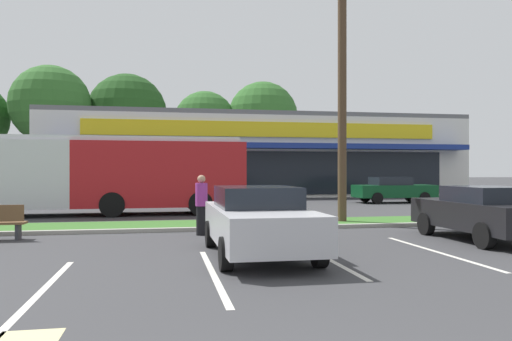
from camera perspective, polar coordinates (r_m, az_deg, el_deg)
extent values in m
cube|color=#386B28|center=(16.62, -6.09, -6.21)|extent=(56.00, 2.20, 0.12)
cube|color=#99968C|center=(15.41, -5.72, -6.70)|extent=(56.00, 0.24, 0.12)
cube|color=silver|center=(8.57, -23.27, -12.50)|extent=(0.12, 4.80, 0.01)
cube|color=silver|center=(9.18, -4.97, -11.65)|extent=(0.12, 4.80, 0.01)
cube|color=silver|center=(10.91, 7.84, -9.79)|extent=(0.12, 4.80, 0.01)
cube|color=silver|center=(12.20, 20.05, -8.75)|extent=(0.12, 4.80, 0.01)
cube|color=silver|center=(40.11, -0.73, 1.36)|extent=(29.92, 13.86, 5.62)
cube|color=black|center=(33.26, 1.34, -0.29)|extent=(25.13, 0.08, 2.92)
cube|color=navy|center=(32.65, 1.58, 2.86)|extent=(28.13, 1.40, 0.35)
cube|color=yellow|center=(33.33, 1.35, 4.74)|extent=(23.94, 0.16, 1.01)
cube|color=slate|center=(40.29, -0.73, 5.58)|extent=(29.92, 13.86, 0.30)
cylinder|color=#473323|center=(46.21, -22.48, 0.77)|extent=(0.44, 0.44, 4.95)
sphere|color=#2D6026|center=(46.55, -22.48, 6.96)|extent=(6.79, 6.79, 6.79)
cylinder|color=#473323|center=(47.73, -14.55, 0.46)|extent=(0.44, 0.44, 4.48)
sphere|color=#1E4719|center=(48.02, -14.55, 6.39)|extent=(7.26, 7.26, 7.26)
cylinder|color=#473323|center=(49.54, -5.88, 0.37)|extent=(0.44, 0.44, 4.34)
sphere|color=#2D6026|center=(49.77, -5.88, 5.53)|extent=(6.15, 6.15, 6.15)
cylinder|color=#473323|center=(50.01, 0.79, 0.54)|extent=(0.44, 0.44, 4.66)
sphere|color=#2D6026|center=(50.30, 0.79, 6.20)|extent=(7.00, 7.00, 7.00)
cylinder|color=#4C3826|center=(17.76, 9.84, 12.42)|extent=(0.30, 0.30, 11.36)
cube|color=#AD191E|center=(21.61, -10.86, -0.42)|extent=(7.03, 2.64, 2.70)
cube|color=silver|center=(22.47, -27.30, -0.40)|extent=(5.76, 2.62, 2.70)
cube|color=silver|center=(21.81, -18.41, 3.40)|extent=(12.24, 2.46, 0.20)
cube|color=black|center=(23.07, -18.02, 0.81)|extent=(11.70, 0.21, 1.19)
cylinder|color=black|center=(20.55, -16.17, -3.79)|extent=(1.00, 0.31, 1.00)
cylinder|color=black|center=(22.89, -15.68, -3.40)|extent=(1.00, 0.31, 1.00)
cylinder|color=black|center=(20.56, -6.38, -3.79)|extent=(1.00, 0.31, 1.00)
cylinder|color=black|center=(22.89, -6.90, -3.40)|extent=(1.00, 0.31, 1.00)
cube|color=#333338|center=(14.90, -25.60, -6.29)|extent=(0.08, 0.36, 0.45)
cube|color=#0C3F1E|center=(29.74, 15.56, -2.28)|extent=(4.59, 1.76, 0.70)
cube|color=black|center=(29.62, 15.16, -1.18)|extent=(2.07, 1.54, 0.45)
cylinder|color=black|center=(31.15, 17.23, -2.83)|extent=(0.64, 0.22, 0.64)
cylinder|color=black|center=(29.68, 18.74, -2.97)|extent=(0.64, 0.22, 0.64)
cylinder|color=black|center=(29.92, 12.40, -2.95)|extent=(0.64, 0.22, 0.64)
cylinder|color=black|center=(28.40, 13.72, -3.10)|extent=(0.64, 0.22, 0.64)
cylinder|color=black|center=(27.17, -26.00, -3.24)|extent=(0.64, 0.22, 0.64)
cylinder|color=black|center=(28.78, -25.12, -3.06)|extent=(0.64, 0.22, 0.64)
cube|color=#B7B7BC|center=(10.85, 0.29, -6.21)|extent=(1.90, 4.76, 0.73)
cube|color=black|center=(11.03, 0.05, -3.02)|extent=(1.67, 2.14, 0.45)
cylinder|color=black|center=(9.70, 7.28, -9.13)|extent=(0.22, 0.64, 0.64)
cylinder|color=black|center=(9.31, -3.49, -9.51)|extent=(0.22, 0.64, 0.64)
cylinder|color=black|center=(12.51, 3.09, -7.07)|extent=(0.22, 0.64, 0.64)
cylinder|color=black|center=(12.21, -5.23, -7.24)|extent=(0.22, 0.64, 0.64)
cube|color=black|center=(14.54, 24.55, -4.67)|extent=(1.86, 4.26, 0.71)
cube|color=black|center=(14.34, 25.04, -2.49)|extent=(1.64, 1.92, 0.41)
cylinder|color=black|center=(15.22, 18.92, -5.80)|extent=(0.22, 0.64, 0.64)
cylinder|color=black|center=(16.16, 24.42, -5.46)|extent=(0.22, 0.64, 0.64)
cylinder|color=black|center=(13.00, 24.72, -6.80)|extent=(0.22, 0.64, 0.64)
cylinder|color=black|center=(14.43, -6.27, -5.73)|extent=(0.30, 0.30, 0.84)
cylinder|color=#99338C|center=(14.38, -6.27, -2.76)|extent=(0.35, 0.35, 0.66)
sphere|color=tan|center=(14.36, -6.27, -0.98)|extent=(0.23, 0.23, 0.23)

